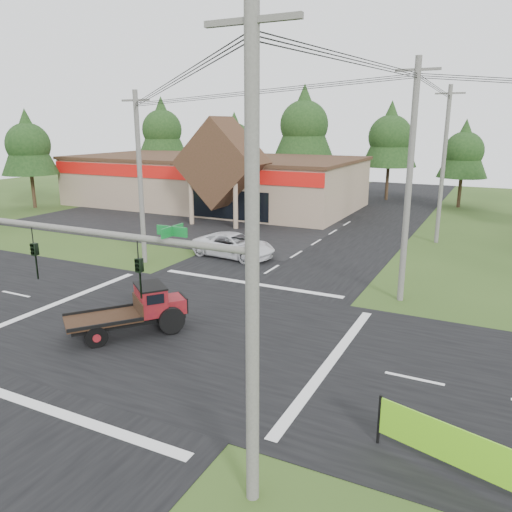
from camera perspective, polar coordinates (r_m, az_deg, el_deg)
The scene contains 19 objects.
ground at distance 22.04m, azimuth -9.18°, elevation -8.18°, with size 120.00×120.00×0.00m, color #2B4418.
road_ns at distance 22.04m, azimuth -9.18°, elevation -8.15°, with size 12.00×120.00×0.02m, color black.
road_ew at distance 22.03m, azimuth -9.18°, elevation -8.15°, with size 120.00×12.00×0.02m, color black.
parking_apron at distance 44.73m, azimuth -9.82°, elevation 3.65°, with size 28.00×14.00×0.02m, color black.
cvs_building at distance 53.97m, azimuth -4.80°, elevation 8.68°, with size 30.40×18.20×9.19m.
traffic_signal_mast at distance 11.59m, azimuth -7.91°, elevation -6.17°, with size 8.12×0.24×7.00m.
utility_pole_nr at distance 10.38m, azimuth -0.43°, elevation -1.45°, with size 2.00×0.30×11.00m.
utility_pole_nw at distance 31.70m, azimuth -13.12°, elevation 8.75°, with size 2.00×0.30×10.50m.
utility_pole_ne at distance 24.86m, azimuth 17.09°, elevation 8.07°, with size 2.00×0.30×11.50m.
utility_pole_n at distance 38.71m, azimuth 20.62°, elevation 9.77°, with size 2.00×0.30×11.20m.
tree_row_a at distance 70.31m, azimuth -10.70°, elevation 14.21°, with size 6.72×6.72×12.12m.
tree_row_b at distance 66.61m, azimuth -2.48°, elevation 13.27°, with size 5.60×5.60×10.10m.
tree_row_c at distance 61.46m, azimuth 5.52°, elevation 14.96°, with size 7.28×7.28×13.13m.
tree_row_d at distance 59.63m, azimuth 15.10°, elevation 13.25°, with size 6.16×6.16×11.11m.
tree_row_e at distance 56.60m, azimuth 22.68°, elevation 11.20°, with size 5.04×5.04×9.09m.
tree_side_w at distance 57.12m, azimuth -24.63°, elevation 11.70°, with size 5.60×5.60×10.10m.
antique_flatbed_truck at distance 21.51m, azimuth -14.43°, elevation -6.11°, with size 1.88×4.91×2.05m, color #5F0D19, non-canonical shape.
roadside_banner at distance 14.04m, azimuth 21.95°, elevation -20.17°, with size 4.34×0.13×1.48m, color #6FC31A, non-canonical shape.
white_pickup at distance 33.01m, azimuth -2.55°, elevation 1.24°, with size 2.60×5.63×1.56m, color silver.
Camera 1 is at (11.98, -16.40, 8.56)m, focal length 35.00 mm.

